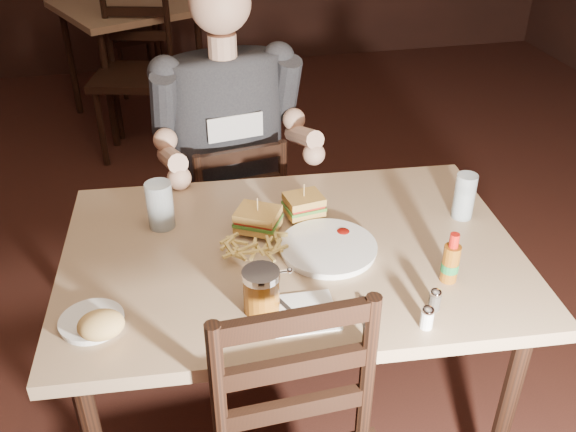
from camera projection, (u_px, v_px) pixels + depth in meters
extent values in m
plane|color=black|center=(291.00, 358.00, 2.50)|extent=(7.00, 7.00, 0.00)
cube|color=tan|center=(292.00, 255.00, 1.80)|extent=(1.33, 0.94, 0.04)
cylinder|color=black|center=(121.00, 302.00, 2.23)|extent=(0.05, 0.05, 0.73)
cylinder|color=black|center=(503.00, 421.00, 1.79)|extent=(0.05, 0.05, 0.73)
cylinder|color=black|center=(426.00, 274.00, 2.36)|extent=(0.05, 0.05, 0.73)
cube|color=tan|center=(127.00, 7.00, 4.07)|extent=(1.05, 1.05, 0.04)
cylinder|color=black|center=(109.00, 91.00, 3.90)|extent=(0.04, 0.04, 0.73)
cylinder|color=black|center=(71.00, 62.00, 4.33)|extent=(0.04, 0.04, 0.73)
cylinder|color=black|center=(201.00, 69.00, 4.21)|extent=(0.04, 0.04, 0.73)
cylinder|color=black|center=(157.00, 45.00, 4.65)|extent=(0.04, 0.04, 0.73)
cylinder|color=white|center=(328.00, 249.00, 1.78)|extent=(0.28, 0.28, 0.02)
ellipsoid|color=maroon|center=(343.00, 232.00, 1.83)|extent=(0.04, 0.04, 0.01)
cylinder|color=silver|center=(160.00, 205.00, 1.86)|extent=(0.08, 0.08, 0.14)
cylinder|color=silver|center=(464.00, 196.00, 1.90)|extent=(0.07, 0.07, 0.14)
cube|color=white|center=(303.00, 313.00, 1.56)|extent=(0.17, 0.16, 0.00)
cube|color=silver|center=(282.00, 303.00, 1.59)|extent=(0.08, 0.18, 0.00)
cube|color=silver|center=(367.00, 316.00, 1.55)|extent=(0.03, 0.15, 0.00)
cylinder|color=white|center=(92.00, 322.00, 1.53)|extent=(0.16, 0.16, 0.01)
ellipsoid|color=#E0B061|center=(101.00, 325.00, 1.47)|extent=(0.11, 0.10, 0.06)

